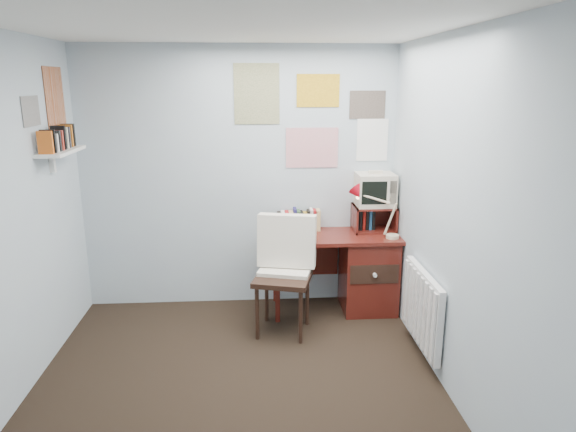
% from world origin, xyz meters
% --- Properties ---
extents(ground, '(3.50, 3.50, 0.00)m').
position_xyz_m(ground, '(0.00, 0.00, 0.00)').
color(ground, black).
rests_on(ground, ground).
extents(back_wall, '(3.00, 0.02, 2.50)m').
position_xyz_m(back_wall, '(0.00, 1.75, 1.25)').
color(back_wall, '#AFC1C8').
rests_on(back_wall, ground).
extents(right_wall, '(0.02, 3.50, 2.50)m').
position_xyz_m(right_wall, '(1.50, 0.00, 1.25)').
color(right_wall, '#AFC1C8').
rests_on(right_wall, ground).
extents(ceiling, '(3.00, 3.50, 0.02)m').
position_xyz_m(ceiling, '(0.00, 0.00, 2.50)').
color(ceiling, white).
rests_on(ceiling, back_wall).
extents(desk, '(1.20, 0.55, 0.76)m').
position_xyz_m(desk, '(1.17, 1.48, 0.41)').
color(desk, '#591B14').
rests_on(desk, ground).
extents(desk_chair, '(0.62, 0.61, 1.00)m').
position_xyz_m(desk_chair, '(0.38, 1.05, 0.50)').
color(desk_chair, black).
rests_on(desk_chair, ground).
extents(desk_lamp, '(0.35, 0.32, 0.43)m').
position_xyz_m(desk_lamp, '(1.41, 1.33, 0.98)').
color(desk_lamp, red).
rests_on(desk_lamp, desk).
extents(tv_riser, '(0.40, 0.30, 0.25)m').
position_xyz_m(tv_riser, '(1.29, 1.59, 0.89)').
color(tv_riser, '#591B14').
rests_on(tv_riser, desk).
extents(crt_tv, '(0.36, 0.33, 0.34)m').
position_xyz_m(crt_tv, '(1.29, 1.61, 1.18)').
color(crt_tv, beige).
rests_on(crt_tv, tv_riser).
extents(book_row, '(0.60, 0.14, 0.22)m').
position_xyz_m(book_row, '(0.66, 1.66, 0.87)').
color(book_row, '#591B14').
rests_on(book_row, desk).
extents(radiator, '(0.09, 0.80, 0.60)m').
position_xyz_m(radiator, '(1.46, 0.55, 0.42)').
color(radiator, white).
rests_on(radiator, right_wall).
extents(wall_shelf, '(0.20, 0.62, 0.24)m').
position_xyz_m(wall_shelf, '(-1.40, 1.10, 1.62)').
color(wall_shelf, white).
rests_on(wall_shelf, left_wall).
extents(posters_back, '(1.20, 0.01, 0.90)m').
position_xyz_m(posters_back, '(0.70, 1.74, 1.85)').
color(posters_back, white).
rests_on(posters_back, back_wall).
extents(posters_left, '(0.01, 0.70, 0.60)m').
position_xyz_m(posters_left, '(-1.49, 1.10, 2.00)').
color(posters_left, white).
rests_on(posters_left, left_wall).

